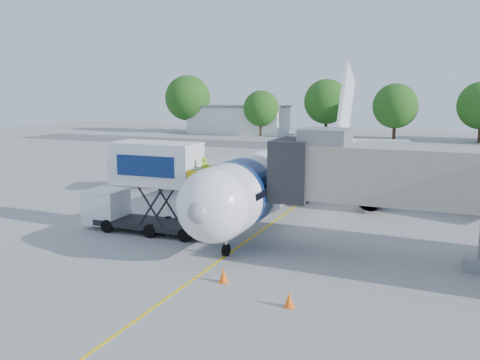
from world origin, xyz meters
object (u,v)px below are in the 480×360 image
at_px(ground_tug, 118,281).
at_px(catering_hiloader, 147,187).
at_px(jet_bridge, 394,176).
at_px(aircraft, 300,165).

bearing_deg(ground_tug, catering_hiloader, 114.74).
bearing_deg(jet_bridge, aircraft, 125.70).
bearing_deg(ground_tug, aircraft, 84.58).
distance_m(catering_hiloader, ground_tug, 10.72).
distance_m(aircraft, catering_hiloader, 12.77).
relative_size(aircraft, jet_bridge, 2.71).
relative_size(jet_bridge, catering_hiloader, 1.64).
xyz_separation_m(aircraft, catering_hiloader, (-6.27, -11.12, -0.19)).
relative_size(aircraft, catering_hiloader, 4.44).
height_order(aircraft, catering_hiloader, aircraft).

